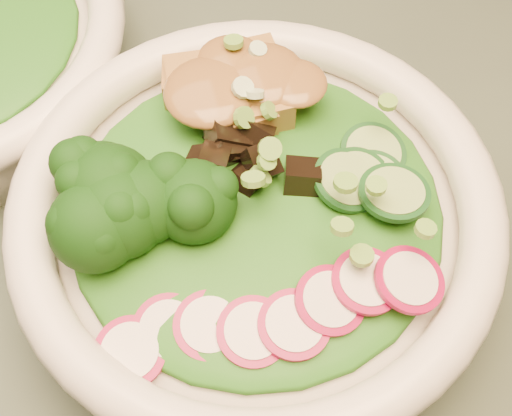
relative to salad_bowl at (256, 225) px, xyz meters
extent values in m
cylinder|color=black|center=(0.43, 0.29, -0.43)|extent=(0.06, 0.06, 0.72)
cube|color=#455345|center=(-0.12, -0.06, -0.06)|extent=(1.20, 0.80, 0.03)
cylinder|color=white|center=(0.00, 0.00, -0.01)|extent=(0.27, 0.27, 0.06)
torus|color=white|center=(0.00, 0.00, 0.02)|extent=(0.31, 0.31, 0.03)
ellipsoid|color=#195612|center=(0.00, 0.00, 0.02)|extent=(0.23, 0.23, 0.03)
ellipsoid|color=brown|center=(0.00, 0.07, 0.05)|extent=(0.08, 0.06, 0.02)
camera|label=1|loc=(-0.05, -0.22, 0.40)|focal=50.00mm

